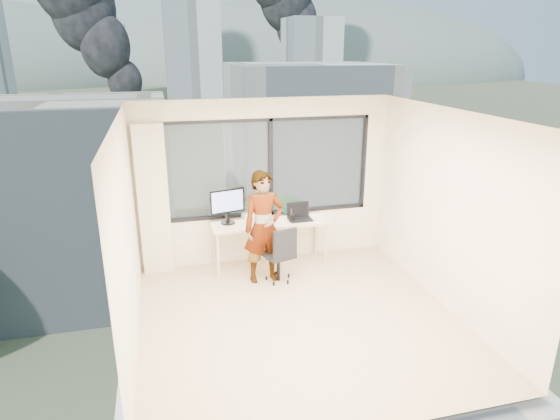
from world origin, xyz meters
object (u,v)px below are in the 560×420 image
object	(u,v)px
chair	(278,253)
person	(264,227)
handbag	(288,209)
desk	(270,243)
laptop	(300,213)
monitor	(227,206)
game_console	(254,216)

from	to	relation	value
chair	person	xyz separation A→B (m)	(-0.20, 0.09, 0.39)
handbag	chair	bearing A→B (deg)	-115.96
desk	laptop	size ratio (longest dim) A/B	4.70
monitor	laptop	size ratio (longest dim) A/B	1.45
game_console	laptop	xyz separation A→B (m)	(0.69, -0.26, 0.08)
monitor	person	bearing A→B (deg)	-62.41
chair	laptop	world-z (taller)	laptop
monitor	laptop	xyz separation A→B (m)	(1.12, -0.13, -0.16)
desk	game_console	size ratio (longest dim) A/B	5.69
desk	person	size ratio (longest dim) A/B	1.08
person	handbag	bearing A→B (deg)	46.04
desk	handbag	bearing A→B (deg)	33.46
game_console	handbag	xyz separation A→B (m)	(0.57, 0.03, 0.05)
desk	person	distance (m)	0.68
monitor	handbag	distance (m)	1.04
person	game_console	bearing A→B (deg)	85.61
desk	handbag	xyz separation A→B (m)	(0.37, 0.24, 0.47)
monitor	game_console	world-z (taller)	monitor
desk	chair	size ratio (longest dim) A/B	2.02
chair	person	distance (m)	0.45
laptop	person	bearing A→B (deg)	-150.17
game_console	handbag	bearing A→B (deg)	-16.51
game_console	laptop	size ratio (longest dim) A/B	0.83
desk	handbag	world-z (taller)	handbag
chair	monitor	size ratio (longest dim) A/B	1.60
person	chair	bearing A→B (deg)	-29.41
chair	person	world-z (taller)	person
person	laptop	distance (m)	0.79
chair	monitor	xyz separation A→B (m)	(-0.65, 0.62, 0.58)
desk	person	bearing A→B (deg)	-112.71
desk	handbag	distance (m)	0.64
monitor	handbag	xyz separation A→B (m)	(1.01, 0.17, -0.19)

